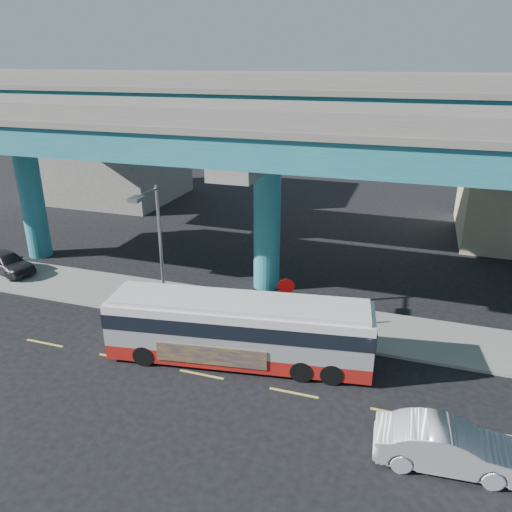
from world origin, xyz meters
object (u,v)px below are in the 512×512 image
(sedan, at_px, (447,446))
(stop_sign, at_px, (286,293))
(parked_car, at_px, (7,262))
(street_lamp, at_px, (154,234))
(transit_bus, at_px, (239,328))

(sedan, height_order, stop_sign, stop_sign)
(parked_car, xyz_separation_m, stop_sign, (18.02, -1.43, 1.29))
(sedan, xyz_separation_m, street_lamp, (-13.55, 5.88, 3.82))
(transit_bus, relative_size, parked_car, 2.70)
(transit_bus, height_order, street_lamp, street_lamp)
(transit_bus, bearing_deg, street_lamp, 148.10)
(parked_car, bearing_deg, sedan, -93.32)
(sedan, bearing_deg, street_lamp, 62.52)
(street_lamp, distance_m, stop_sign, 6.87)
(transit_bus, xyz_separation_m, stop_sign, (1.30, 2.92, 0.52))
(sedan, relative_size, parked_car, 1.10)
(street_lamp, bearing_deg, stop_sign, 6.33)
(street_lamp, bearing_deg, parked_car, 169.57)
(parked_car, xyz_separation_m, street_lamp, (11.64, -2.14, 3.75))
(stop_sign, bearing_deg, parked_car, 178.83)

